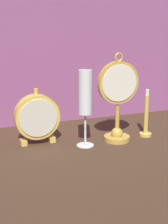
# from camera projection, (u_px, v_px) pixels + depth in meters

# --- Properties ---
(ground_plane) EXTENTS (4.00, 4.00, 0.00)m
(ground_plane) POSITION_uv_depth(u_px,v_px,m) (93.00, 148.00, 1.20)
(ground_plane) COLOR #422D1E
(fabric_backdrop_drape) EXTENTS (1.36, 0.01, 0.66)m
(fabric_backdrop_drape) POSITION_uv_depth(u_px,v_px,m) (61.00, 38.00, 1.41)
(fabric_backdrop_drape) COLOR #8E4C7F
(fabric_backdrop_drape) RESTS_ON ground_plane
(pocket_watch_on_stand) EXTENTS (0.14, 0.09, 0.30)m
(pocket_watch_on_stand) POSITION_uv_depth(u_px,v_px,m) (118.00, 100.00, 1.24)
(pocket_watch_on_stand) COLOR gold
(pocket_watch_on_stand) RESTS_ON ground_plane
(mantel_clock_silver) EXTENTS (0.15, 0.04, 0.19)m
(mantel_clock_silver) POSITION_uv_depth(u_px,v_px,m) (37.00, 117.00, 1.22)
(mantel_clock_silver) COLOR gold
(mantel_clock_silver) RESTS_ON ground_plane
(champagne_flute) EXTENTS (0.06, 0.06, 0.25)m
(champagne_flute) POSITION_uv_depth(u_px,v_px,m) (85.00, 98.00, 1.18)
(champagne_flute) COLOR silver
(champagne_flute) RESTS_ON ground_plane
(brass_candlestick) EXTENTS (0.04, 0.04, 0.17)m
(brass_candlestick) POSITION_uv_depth(u_px,v_px,m) (146.00, 120.00, 1.31)
(brass_candlestick) COLOR gold
(brass_candlestick) RESTS_ON ground_plane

